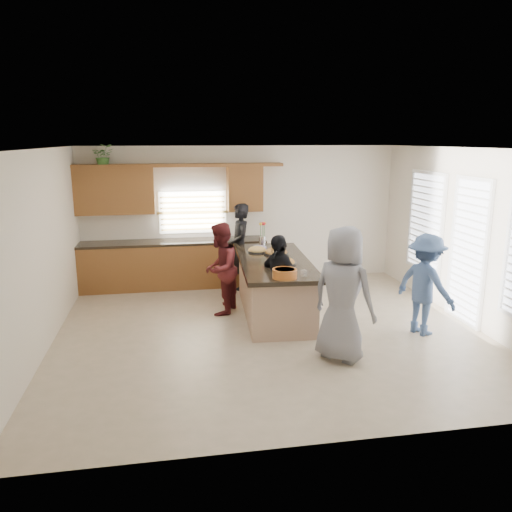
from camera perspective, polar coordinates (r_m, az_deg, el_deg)
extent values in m
plane|color=#C8B094|center=(7.90, 1.52, -8.55)|extent=(6.50, 6.50, 0.00)
cube|color=silver|center=(10.40, -1.70, 4.77)|extent=(6.50, 0.02, 2.80)
cube|color=silver|center=(4.69, 8.91, -5.98)|extent=(6.50, 0.02, 2.80)
cube|color=silver|center=(7.56, -23.33, 0.46)|extent=(0.02, 6.00, 2.80)
cube|color=silver|center=(8.73, 23.01, 2.07)|extent=(0.02, 6.00, 2.80)
cube|color=white|center=(7.33, 1.66, 12.21)|extent=(6.50, 6.00, 0.02)
cube|color=brown|center=(10.18, -9.38, -1.05)|extent=(3.65, 0.62, 0.90)
cube|color=black|center=(10.08, -9.48, 1.57)|extent=(3.70, 0.65, 0.05)
cube|color=brown|center=(10.11, -15.86, 7.17)|extent=(1.50, 0.36, 0.90)
cube|color=brown|center=(10.17, -1.29, 7.70)|extent=(0.70, 0.36, 0.90)
cube|color=brown|center=(10.02, -8.65, 10.22)|extent=(4.05, 0.40, 0.06)
cube|color=olive|center=(10.26, -7.23, 4.97)|extent=(1.35, 0.08, 0.85)
cube|color=white|center=(9.81, 18.81, 3.70)|extent=(0.06, 1.10, 1.75)
cube|color=white|center=(8.67, 23.06, 0.48)|extent=(0.06, 0.85, 2.25)
cube|color=tan|center=(8.53, 2.07, -3.75)|extent=(1.15, 2.56, 0.88)
cube|color=black|center=(8.40, 2.10, -0.65)|extent=(1.32, 2.77, 0.07)
cube|color=black|center=(8.66, 2.05, -6.28)|extent=(1.07, 2.47, 0.08)
cylinder|color=black|center=(8.11, 3.16, -0.84)|extent=(0.41, 0.41, 0.02)
ellipsoid|color=#B47838|center=(8.10, 3.16, -0.72)|extent=(0.37, 0.37, 0.17)
cylinder|color=black|center=(8.80, 2.32, 0.31)|extent=(0.44, 0.44, 0.02)
ellipsoid|color=#B47838|center=(8.80, 2.33, 0.42)|extent=(0.39, 0.39, 0.18)
cylinder|color=black|center=(8.96, 0.14, 0.55)|extent=(0.36, 0.36, 0.02)
ellipsoid|color=tan|center=(8.96, 0.14, 0.66)|extent=(0.33, 0.33, 0.15)
cylinder|color=#B95E21|center=(7.29, 3.29, -2.01)|extent=(0.36, 0.36, 0.13)
cylinder|color=beige|center=(7.27, 3.30, -1.65)|extent=(0.30, 0.30, 0.04)
cylinder|color=white|center=(7.39, 5.48, -1.99)|extent=(0.09, 0.09, 0.10)
cylinder|color=#997FB9|center=(9.18, 0.42, 0.93)|extent=(0.24, 0.24, 0.05)
cylinder|color=silver|center=(9.48, 0.75, 1.74)|extent=(0.13, 0.13, 0.18)
imported|color=#457F33|center=(10.08, -17.04, 10.89)|extent=(0.42, 0.37, 0.43)
imported|color=black|center=(9.87, -1.85, 1.09)|extent=(0.46, 0.66, 1.71)
imported|color=#581A1B|center=(8.47, -4.10, -1.46)|extent=(0.85, 0.94, 1.57)
imported|color=black|center=(7.77, 2.54, -3.03)|extent=(0.73, 0.96, 1.51)
imported|color=#3E5887|center=(7.99, 18.79, -3.11)|extent=(0.94, 1.16, 1.56)
imported|color=gray|center=(6.75, 9.91, -4.32)|extent=(1.03, 1.06, 1.84)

